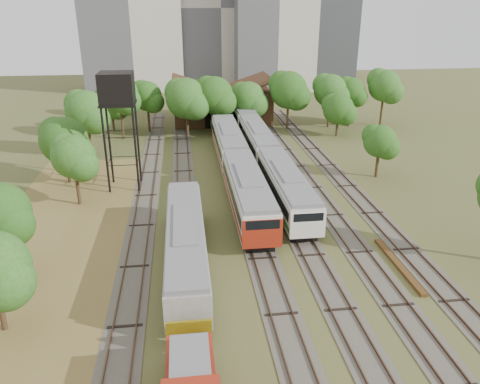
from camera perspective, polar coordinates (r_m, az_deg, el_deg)
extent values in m
plane|color=#475123|center=(29.64, 10.37, -17.89)|extent=(240.00, 240.00, 0.00)
cube|color=brown|center=(36.45, -22.65, -11.01)|extent=(14.00, 60.00, 0.04)
cube|color=#4C473D|center=(50.35, -11.39, -0.42)|extent=(2.60, 80.00, 0.06)
cube|color=#472D1E|center=(50.38, -12.21, -0.36)|extent=(0.08, 80.00, 0.14)
cube|color=#472D1E|center=(50.26, -10.58, -0.29)|extent=(0.08, 80.00, 0.14)
cube|color=#4C473D|center=(50.18, -6.84, -0.21)|extent=(2.60, 80.00, 0.06)
cube|color=#472D1E|center=(50.15, -7.66, -0.15)|extent=(0.08, 80.00, 0.14)
cube|color=#472D1E|center=(50.15, -6.02, -0.08)|extent=(0.08, 80.00, 0.14)
cube|color=#4C473D|center=(50.52, -0.02, 0.11)|extent=(2.60, 80.00, 0.06)
cube|color=#472D1E|center=(50.40, -0.83, 0.17)|extent=(0.08, 80.00, 0.14)
cube|color=#472D1E|center=(50.57, 0.78, 0.24)|extent=(0.08, 80.00, 0.14)
cube|color=#4C473D|center=(51.13, 4.43, 0.32)|extent=(2.60, 80.00, 0.06)
cube|color=#472D1E|center=(50.97, 3.64, 0.37)|extent=(0.08, 80.00, 0.14)
cube|color=#472D1E|center=(51.24, 5.22, 0.45)|extent=(0.08, 80.00, 0.14)
cube|color=#4C473D|center=(52.05, 8.75, 0.52)|extent=(2.60, 80.00, 0.06)
cube|color=#472D1E|center=(51.83, 7.99, 0.57)|extent=(0.08, 80.00, 0.14)
cube|color=#472D1E|center=(52.21, 9.51, 0.64)|extent=(0.08, 80.00, 0.14)
cube|color=#4C473D|center=(53.25, 12.90, 0.71)|extent=(2.60, 80.00, 0.06)
cube|color=#472D1E|center=(52.98, 12.18, 0.76)|extent=(0.08, 80.00, 0.14)
cube|color=#472D1E|center=(53.46, 13.63, 0.83)|extent=(0.08, 80.00, 0.14)
cube|color=black|center=(45.06, 0.89, -2.14)|extent=(2.40, 15.64, 0.87)
cube|color=silver|center=(44.35, 0.91, -0.02)|extent=(3.16, 17.00, 2.72)
cube|color=black|center=(44.23, 0.91, 0.38)|extent=(3.22, 15.64, 0.93)
cube|color=slate|center=(43.80, 0.92, 1.87)|extent=(2.91, 16.66, 0.39)
cube|color=maroon|center=(44.65, 0.90, -0.92)|extent=(3.22, 16.66, 0.49)
cube|color=maroon|center=(36.81, 2.75, -5.10)|extent=(3.20, 0.25, 2.45)
cube|color=black|center=(61.33, -1.39, 4.50)|extent=(2.40, 15.64, 0.87)
cube|color=silver|center=(60.82, -1.40, 6.11)|extent=(3.16, 17.00, 2.72)
cube|color=black|center=(60.73, -1.40, 6.41)|extent=(3.22, 15.64, 0.93)
cube|color=slate|center=(60.41, -1.42, 7.53)|extent=(2.91, 16.66, 0.39)
cube|color=maroon|center=(61.03, -1.40, 5.42)|extent=(3.22, 16.66, 0.49)
cube|color=black|center=(46.92, 5.51, -1.26)|extent=(2.24, 15.64, 0.81)
cube|color=silver|center=(46.29, 5.59, 0.64)|extent=(2.95, 17.00, 2.54)
cube|color=black|center=(46.18, 5.60, 1.00)|extent=(3.01, 15.64, 0.86)
cube|color=slate|center=(45.79, 5.66, 2.34)|extent=(2.71, 16.66, 0.37)
cube|color=#1A6A24|center=(46.55, 5.56, -0.17)|extent=(3.01, 16.66, 0.46)
cube|color=silver|center=(38.84, 8.25, -4.03)|extent=(2.99, 0.25, 2.29)
cube|color=black|center=(63.08, 2.12, 4.96)|extent=(2.24, 15.64, 0.81)
cube|color=silver|center=(62.61, 2.14, 6.43)|extent=(2.95, 17.00, 2.54)
cube|color=black|center=(62.53, 2.15, 6.69)|extent=(3.01, 15.64, 0.86)
cube|color=slate|center=(62.24, 2.16, 7.71)|extent=(2.71, 16.66, 0.37)
cube|color=#1A6A24|center=(62.81, 2.13, 5.80)|extent=(3.01, 16.66, 0.46)
cube|color=black|center=(79.81, 0.11, 8.60)|extent=(2.24, 15.64, 0.81)
cube|color=silver|center=(79.44, 0.11, 9.78)|extent=(2.95, 17.00, 2.54)
cube|color=black|center=(79.37, 0.11, 9.99)|extent=(3.01, 15.64, 0.86)
cube|color=slate|center=(79.14, 0.11, 10.81)|extent=(2.71, 16.66, 0.37)
cube|color=#1A6A24|center=(79.59, 0.11, 9.28)|extent=(3.01, 16.66, 0.46)
cube|color=black|center=(79.13, -2.77, 8.43)|extent=(2.02, 14.72, 0.74)
cube|color=silver|center=(78.79, -2.79, 9.50)|extent=(2.67, 16.00, 2.30)
cube|color=black|center=(78.73, -2.80, 9.70)|extent=(2.73, 14.72, 0.78)
cube|color=slate|center=(78.51, -2.81, 10.44)|extent=(2.46, 15.68, 0.33)
cube|color=#1A6A24|center=(78.93, -2.78, 9.05)|extent=(2.73, 15.68, 0.41)
cube|color=silver|center=(71.09, -2.28, 8.05)|extent=(2.71, 0.25, 2.07)
cube|color=maroon|center=(25.26, -6.04, -21.20)|extent=(2.41, 4.40, 1.44)
cube|color=gold|center=(27.68, -6.22, -16.82)|extent=(2.60, 0.20, 1.73)
cube|color=slate|center=(23.60, -6.14, -19.70)|extent=(1.93, 3.60, 0.19)
cube|color=black|center=(36.65, -6.53, -8.39)|extent=(2.17, 16.56, 0.79)
cube|color=gray|center=(35.86, -6.64, -6.15)|extent=(2.86, 18.00, 2.47)
cube|color=black|center=(35.72, -6.66, -5.73)|extent=(2.92, 16.56, 0.84)
cube|color=slate|center=(35.22, -6.74, -4.12)|extent=(2.63, 17.64, 0.36)
cylinder|color=black|center=(50.70, -16.06, 4.75)|extent=(0.23, 0.23, 9.13)
cylinder|color=black|center=(50.30, -12.59, 4.95)|extent=(0.23, 0.23, 9.13)
cylinder|color=black|center=(53.62, -15.61, 5.71)|extent=(0.23, 0.23, 9.13)
cylinder|color=black|center=(53.25, -12.32, 5.91)|extent=(0.23, 0.23, 9.13)
cube|color=black|center=(50.86, -14.63, 10.38)|extent=(3.59, 3.59, 0.20)
cube|color=black|center=(50.58, -14.81, 12.20)|extent=(3.42, 3.42, 3.08)
cube|color=#573819|center=(38.42, 18.76, -8.45)|extent=(0.51, 8.22, 0.27)
cube|color=#3A2515|center=(81.42, -2.25, 10.54)|extent=(16.00, 11.00, 5.50)
cube|color=#3A2515|center=(80.59, -5.19, 12.77)|extent=(8.45, 11.55, 2.96)
cube|color=#3A2515|center=(81.27, 0.60, 12.94)|extent=(8.45, 11.55, 2.96)
cube|color=black|center=(76.23, -1.88, 9.34)|extent=(6.40, 0.15, 4.12)
cylinder|color=#382616|center=(32.75, -27.19, -12.27)|extent=(0.36, 0.36, 3.44)
cylinder|color=#382616|center=(38.60, -26.46, -6.40)|extent=(0.36, 0.36, 3.97)
sphere|color=#255015|center=(37.37, -27.24, -2.23)|extent=(4.34, 4.34, 4.34)
cylinder|color=#382616|center=(49.29, -19.19, 0.70)|extent=(0.36, 0.36, 3.96)
sphere|color=#255015|center=(48.33, -19.63, 4.08)|extent=(4.29, 4.29, 4.29)
cylinder|color=#382616|center=(55.82, -20.26, 2.94)|extent=(0.36, 0.36, 3.86)
sphere|color=#255015|center=(54.99, -20.66, 5.87)|extent=(5.25, 5.25, 5.25)
cylinder|color=#382616|center=(65.31, -17.87, 6.26)|extent=(0.36, 0.36, 4.66)
sphere|color=#255015|center=(64.50, -18.24, 9.33)|extent=(5.38, 5.38, 5.38)
cylinder|color=#382616|center=(77.45, -15.24, 8.48)|extent=(0.36, 0.36, 3.60)
sphere|color=#255015|center=(76.89, -15.44, 10.49)|extent=(5.08, 5.08, 5.08)
cylinder|color=#382616|center=(87.39, -14.56, 10.15)|extent=(0.36, 0.36, 3.99)
sphere|color=#255015|center=(86.85, -14.75, 12.14)|extent=(4.79, 4.79, 4.79)
cylinder|color=#382616|center=(72.15, -14.19, 8.33)|extent=(0.36, 0.36, 5.31)
sphere|color=#255015|center=(71.35, -14.50, 11.54)|extent=(5.48, 5.48, 5.48)
cylinder|color=#382616|center=(75.57, -11.07, 8.85)|extent=(0.36, 0.36, 4.43)
sphere|color=#255015|center=(74.89, -11.27, 11.40)|extent=(4.58, 4.58, 4.58)
cylinder|color=#382616|center=(72.18, -6.46, 8.53)|extent=(0.36, 0.36, 4.50)
sphere|color=#255015|center=(71.46, -6.58, 11.24)|extent=(6.10, 6.10, 6.10)
cylinder|color=#382616|center=(72.73, -3.08, 8.83)|extent=(0.36, 0.36, 4.73)
sphere|color=#255015|center=(71.99, -3.14, 11.67)|extent=(5.70, 5.70, 5.70)
cylinder|color=#382616|center=(75.85, 1.00, 9.07)|extent=(0.36, 0.36, 3.86)
sphere|color=#255015|center=(75.24, 1.01, 11.29)|extent=(5.39, 5.39, 5.39)
cylinder|color=#382616|center=(76.38, 5.83, 9.46)|extent=(0.36, 0.36, 4.91)
sphere|color=#255015|center=(75.66, 5.94, 12.26)|extent=(5.87, 5.87, 5.87)
cylinder|color=#382616|center=(78.59, 10.76, 9.45)|extent=(0.36, 0.36, 4.65)
sphere|color=#255015|center=(77.92, 10.95, 12.03)|extent=(5.28, 5.28, 5.28)
cylinder|color=#382616|center=(79.90, 13.17, 9.41)|extent=(0.36, 0.36, 4.51)
sphere|color=#255015|center=(79.25, 13.39, 11.86)|extent=(4.37, 4.37, 4.37)
cylinder|color=#382616|center=(81.42, 16.88, 9.52)|extent=(0.36, 0.36, 5.19)
sphere|color=#255015|center=(80.72, 17.19, 12.29)|extent=(5.12, 5.12, 5.12)
cylinder|color=#382616|center=(56.63, 16.39, 3.42)|extent=(0.36, 0.36, 3.37)
sphere|color=#255015|center=(55.90, 16.68, 5.95)|extent=(3.74, 3.74, 3.74)
cylinder|color=#382616|center=(73.48, 11.75, 7.95)|extent=(0.36, 0.36, 3.25)
sphere|color=#255015|center=(72.94, 11.90, 9.86)|extent=(4.66, 4.66, 4.66)
cube|color=#B4AEA3|center=(121.93, -2.73, 21.53)|extent=(20.00, 18.00, 36.00)
cube|color=#393C40|center=(138.11, 11.12, 19.56)|extent=(12.00, 12.00, 28.00)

